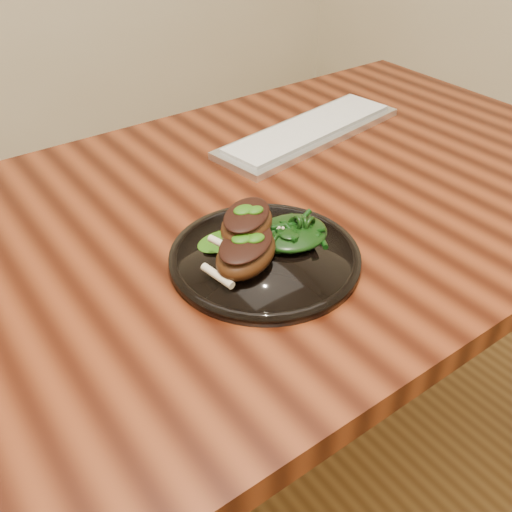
{
  "coord_description": "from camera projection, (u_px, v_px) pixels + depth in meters",
  "views": [
    {
      "loc": [
        -0.37,
        -0.64,
        1.23
      ],
      "look_at": [
        -0.01,
        -0.15,
        0.78
      ],
      "focal_mm": 40.0,
      "sensor_mm": 36.0,
      "label": 1
    }
  ],
  "objects": [
    {
      "name": "greens_heap",
      "position": [
        292.0,
        229.0,
        0.8
      ],
      "size": [
        0.1,
        0.1,
        0.04
      ],
      "color": "black",
      "rests_on": "plate"
    },
    {
      "name": "lamb_chop_front",
      "position": [
        246.0,
        252.0,
        0.75
      ],
      "size": [
        0.13,
        0.12,
        0.05
      ],
      "color": "#3E1F0C",
      "rests_on": "plate"
    },
    {
      "name": "herb_smear",
      "position": [
        222.0,
        241.0,
        0.81
      ],
      "size": [
        0.08,
        0.05,
        0.0
      ],
      "primitive_type": "ellipsoid",
      "color": "#174907",
      "rests_on": "plate"
    },
    {
      "name": "lamb_chop_back",
      "position": [
        246.0,
        223.0,
        0.77
      ],
      "size": [
        0.12,
        0.11,
        0.05
      ],
      "color": "#3E1F0C",
      "rests_on": "plate"
    },
    {
      "name": "keyboard",
      "position": [
        310.0,
        131.0,
        1.12
      ],
      "size": [
        0.43,
        0.19,
        0.02
      ],
      "color": "silver",
      "rests_on": "desk"
    },
    {
      "name": "plate",
      "position": [
        265.0,
        257.0,
        0.79
      ],
      "size": [
        0.26,
        0.26,
        0.02
      ],
      "color": "black",
      "rests_on": "desk"
    },
    {
      "name": "desk",
      "position": [
        210.0,
        265.0,
        0.92
      ],
      "size": [
        1.6,
        0.8,
        0.75
      ],
      "color": "black",
      "rests_on": "ground"
    }
  ]
}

